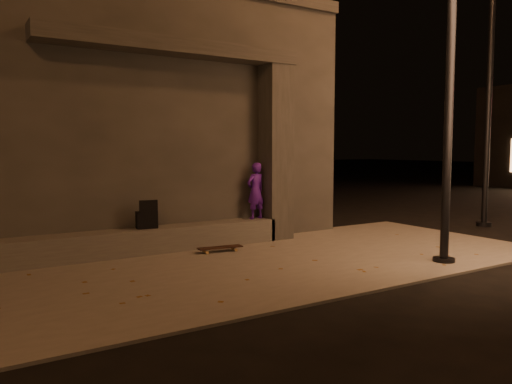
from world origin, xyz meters
TOP-DOWN VIEW (x-y plane):
  - ground at (0.00, 0.00)m, footprint 120.00×120.00m
  - sidewalk at (0.00, 2.00)m, footprint 11.00×4.40m
  - building at (-1.00, 6.49)m, footprint 9.00×5.10m
  - ledge at (-1.50, 3.75)m, footprint 6.00×0.55m
  - column at (1.70, 3.75)m, footprint 0.55×0.55m
  - canopy at (-0.50, 3.80)m, footprint 5.00×0.70m
  - skateboarder at (1.20, 3.75)m, footprint 0.46×0.34m
  - backpack at (-1.13, 3.75)m, footprint 0.40×0.29m
  - skateboard at (0.03, 3.10)m, footprint 0.86×0.32m
  - street_lamp_0 at (2.86, 0.42)m, footprint 0.36×0.36m
  - street_lamp_2 at (7.17, 2.54)m, footprint 0.36×0.36m

SIDE VIEW (x-z plane):
  - ground at x=0.00m, z-range 0.00..0.00m
  - sidewalk at x=0.00m, z-range 0.00..0.04m
  - skateboard at x=0.03m, z-range 0.07..0.16m
  - ledge at x=-1.50m, z-range 0.04..0.49m
  - backpack at x=-1.13m, z-range 0.41..0.93m
  - skateboarder at x=1.20m, z-range 0.49..1.65m
  - column at x=1.70m, z-range 0.04..3.64m
  - building at x=-1.00m, z-range -0.01..5.22m
  - canopy at x=-0.50m, z-range 3.64..3.92m
  - street_lamp_0 at x=2.86m, z-range 0.49..7.72m
  - street_lamp_2 at x=7.17m, z-range 0.49..7.85m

